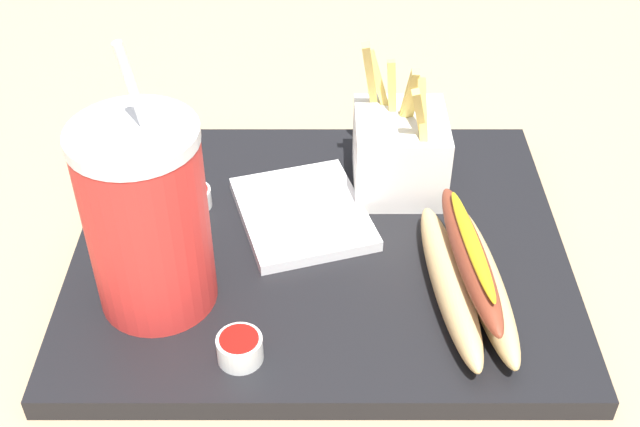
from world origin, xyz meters
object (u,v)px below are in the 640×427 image
(ketchup_cup_1, at_px, (194,197))
(ketchup_cup_2, at_px, (241,348))
(soda_cup, at_px, (147,220))
(napkin_stack, at_px, (302,213))
(hot_dog_1, at_px, (468,274))
(fries_basket, at_px, (399,150))

(ketchup_cup_1, height_order, ketchup_cup_2, ketchup_cup_2)
(soda_cup, bearing_deg, ketchup_cup_2, -43.16)
(napkin_stack, bearing_deg, ketchup_cup_1, 169.98)
(soda_cup, bearing_deg, napkin_stack, 40.93)
(hot_dog_1, distance_m, napkin_stack, 0.17)
(hot_dog_1, bearing_deg, ketchup_cup_2, -159.60)
(hot_dog_1, distance_m, ketchup_cup_1, 0.26)
(fries_basket, bearing_deg, soda_cup, -143.75)
(fries_basket, relative_size, ketchup_cup_2, 4.33)
(ketchup_cup_1, bearing_deg, soda_cup, -96.96)
(soda_cup, bearing_deg, ketchup_cup_1, 83.04)
(ketchup_cup_2, bearing_deg, napkin_stack, 75.15)
(ketchup_cup_2, bearing_deg, fries_basket, 58.27)
(soda_cup, relative_size, hot_dog_1, 1.20)
(ketchup_cup_1, height_order, napkin_stack, ketchup_cup_1)
(ketchup_cup_2, bearing_deg, hot_dog_1, 20.40)
(ketchup_cup_1, bearing_deg, napkin_stack, -10.02)
(hot_dog_1, relative_size, napkin_stack, 1.50)
(soda_cup, height_order, ketchup_cup_2, soda_cup)
(soda_cup, relative_size, ketchup_cup_2, 6.63)
(soda_cup, xyz_separation_m, napkin_stack, (0.11, 0.10, -0.08))
(hot_dog_1, bearing_deg, soda_cup, 179.90)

